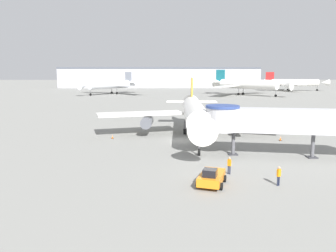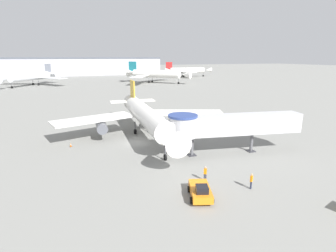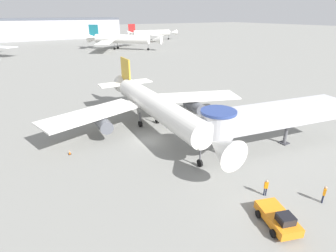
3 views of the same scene
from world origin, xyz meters
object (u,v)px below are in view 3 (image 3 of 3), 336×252
(ground_crew_marshaller, at_px, (266,187))
(background_jet_red_tail, at_px, (151,33))
(pushback_tug_orange, at_px, (278,218))
(background_jet_teal_tail, at_px, (120,39))
(traffic_cone_port_wing, at_px, (70,152))
(jet_bridge, at_px, (263,117))
(ground_crew_wing_walker, at_px, (324,193))
(traffic_cone_starboard_wing, at_px, (231,118))
(main_airplane, at_px, (154,105))

(ground_crew_marshaller, bearing_deg, background_jet_red_tail, 100.38)
(ground_crew_marshaller, bearing_deg, pushback_tug_orange, -91.25)
(background_jet_teal_tail, bearing_deg, traffic_cone_port_wing, -159.49)
(jet_bridge, xyz_separation_m, ground_crew_wing_walker, (-3.30, -10.30, -3.36))
(jet_bridge, distance_m, ground_crew_wing_walker, 11.32)
(traffic_cone_port_wing, bearing_deg, background_jet_teal_tail, 64.77)
(traffic_cone_port_wing, distance_m, background_jet_teal_tail, 104.08)
(traffic_cone_starboard_wing, height_order, ground_crew_marshaller, ground_crew_marshaller)
(traffic_cone_port_wing, bearing_deg, jet_bridge, -27.45)
(background_jet_red_tail, bearing_deg, traffic_cone_starboard_wing, 164.65)
(traffic_cone_starboard_wing, bearing_deg, traffic_cone_port_wing, 175.62)
(jet_bridge, bearing_deg, ground_crew_marshaller, -125.37)
(main_airplane, height_order, traffic_cone_port_wing, main_airplane)
(ground_crew_marshaller, xyz_separation_m, ground_crew_wing_walker, (3.71, -3.43, 0.02))
(jet_bridge, relative_size, ground_crew_marshaller, 11.33)
(traffic_cone_port_wing, xyz_separation_m, background_jet_teal_tail, (44.32, 94.05, 4.61))
(traffic_cone_port_wing, bearing_deg, ground_crew_wing_walker, -49.91)
(traffic_cone_port_wing, bearing_deg, ground_crew_marshaller, -51.49)
(jet_bridge, xyz_separation_m, ground_crew_marshaller, (-7.01, -6.87, -3.37))
(traffic_cone_port_wing, relative_size, background_jet_teal_tail, 0.02)
(pushback_tug_orange, distance_m, traffic_cone_starboard_wing, 23.22)
(ground_crew_marshaller, bearing_deg, main_airplane, 128.95)
(traffic_cone_port_wing, height_order, traffic_cone_starboard_wing, traffic_cone_starboard_wing)
(pushback_tug_orange, relative_size, background_jet_red_tail, 0.13)
(traffic_cone_port_wing, bearing_deg, main_airplane, 5.76)
(main_airplane, bearing_deg, jet_bridge, -52.29)
(background_jet_teal_tail, bearing_deg, traffic_cone_starboard_wing, -145.56)
(ground_crew_wing_walker, bearing_deg, traffic_cone_starboard_wing, 38.78)
(pushback_tug_orange, xyz_separation_m, background_jet_red_tail, (66.82, 149.68, 3.73))
(main_airplane, height_order, traffic_cone_starboard_wing, main_airplane)
(pushback_tug_orange, bearing_deg, background_jet_teal_tail, 92.88)
(pushback_tug_orange, height_order, ground_crew_wing_walker, ground_crew_wing_walker)
(pushback_tug_orange, height_order, background_jet_teal_tail, background_jet_teal_tail)
(jet_bridge, distance_m, traffic_cone_starboard_wing, 10.71)
(ground_crew_wing_walker, distance_m, background_jet_red_tail, 161.87)
(traffic_cone_port_wing, relative_size, background_jet_red_tail, 0.02)
(main_airplane, distance_m, background_jet_teal_tail, 98.04)
(traffic_cone_starboard_wing, relative_size, background_jet_red_tail, 0.02)
(traffic_cone_starboard_wing, relative_size, background_jet_teal_tail, 0.02)
(jet_bridge, relative_size, ground_crew_wing_walker, 11.12)
(ground_crew_wing_walker, xyz_separation_m, background_jet_teal_tail, (26.36, 115.39, 3.87))
(jet_bridge, distance_m, traffic_cone_port_wing, 24.31)
(background_jet_teal_tail, bearing_deg, ground_crew_wing_walker, -147.13)
(ground_crew_marshaller, bearing_deg, traffic_cone_starboard_wing, 89.89)
(main_airplane, bearing_deg, traffic_cone_port_wing, -171.51)
(traffic_cone_port_wing, bearing_deg, traffic_cone_starboard_wing, -4.38)
(ground_crew_marshaller, height_order, ground_crew_wing_walker, ground_crew_wing_walker)
(pushback_tug_orange, relative_size, traffic_cone_port_wing, 7.43)
(jet_bridge, height_order, pushback_tug_orange, jet_bridge)
(background_jet_red_tail, bearing_deg, background_jet_teal_tail, 142.06)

